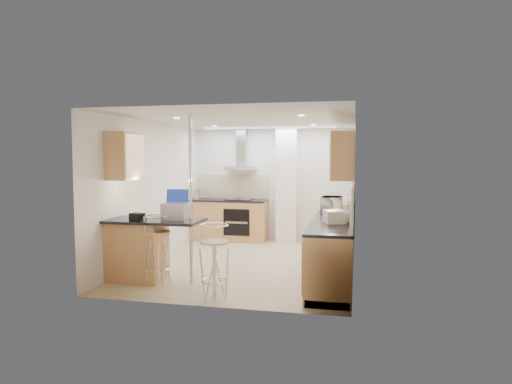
% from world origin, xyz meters
% --- Properties ---
extents(ground, '(4.80, 4.80, 0.00)m').
position_xyz_m(ground, '(0.00, 0.00, 0.00)').
color(ground, tan).
rests_on(ground, ground).
extents(room_shell, '(3.64, 4.84, 2.51)m').
position_xyz_m(room_shell, '(0.32, 0.38, 1.54)').
color(room_shell, white).
rests_on(room_shell, ground).
extents(right_counter, '(0.63, 4.40, 0.92)m').
position_xyz_m(right_counter, '(1.50, 0.00, 0.46)').
color(right_counter, tan).
rests_on(right_counter, ground).
extents(back_counter, '(1.70, 0.63, 0.92)m').
position_xyz_m(back_counter, '(-0.95, 2.10, 0.46)').
color(back_counter, tan).
rests_on(back_counter, ground).
extents(peninsula, '(1.47, 0.72, 0.94)m').
position_xyz_m(peninsula, '(-1.12, -1.45, 0.48)').
color(peninsula, tan).
rests_on(peninsula, ground).
extents(microwave, '(0.36, 0.51, 0.27)m').
position_xyz_m(microwave, '(1.42, 0.18, 1.05)').
color(microwave, silver).
rests_on(microwave, right_counter).
extents(laptop, '(0.38, 0.30, 0.24)m').
position_xyz_m(laptop, '(-0.80, -1.41, 1.06)').
color(laptop, '#9D9EA5').
rests_on(laptop, peninsula).
extents(bag, '(0.23, 0.20, 0.11)m').
position_xyz_m(bag, '(-1.30, -1.61, 0.99)').
color(bag, black).
rests_on(bag, peninsula).
extents(bar_stool_near, '(0.54, 0.54, 1.03)m').
position_xyz_m(bar_stool_near, '(-1.01, -1.58, 0.51)').
color(bar_stool_near, '#DDAC77').
rests_on(bar_stool_near, ground).
extents(bar_stool_end, '(0.57, 0.57, 0.99)m').
position_xyz_m(bar_stool_end, '(0.01, -2.02, 0.50)').
color(bar_stool_end, '#DDAC77').
rests_on(bar_stool_end, ground).
extents(jar_a, '(0.14, 0.14, 0.19)m').
position_xyz_m(jar_a, '(1.44, 1.24, 1.01)').
color(jar_a, white).
rests_on(jar_a, right_counter).
extents(jar_b, '(0.12, 0.12, 0.15)m').
position_xyz_m(jar_b, '(1.64, 1.47, 1.00)').
color(jar_b, white).
rests_on(jar_b, right_counter).
extents(jar_c, '(0.18, 0.18, 0.22)m').
position_xyz_m(jar_c, '(1.52, -0.05, 1.03)').
color(jar_c, beige).
rests_on(jar_c, right_counter).
extents(jar_d, '(0.11, 0.11, 0.14)m').
position_xyz_m(jar_d, '(1.69, -0.99, 0.99)').
color(jar_d, silver).
rests_on(jar_d, right_counter).
extents(bread_bin, '(0.36, 0.41, 0.18)m').
position_xyz_m(bread_bin, '(1.52, -1.10, 1.01)').
color(bread_bin, white).
rests_on(bread_bin, right_counter).
extents(kettle, '(0.16, 0.16, 0.23)m').
position_xyz_m(kettle, '(-1.65, 1.92, 1.03)').
color(kettle, '#A6A8AA').
rests_on(kettle, back_counter).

